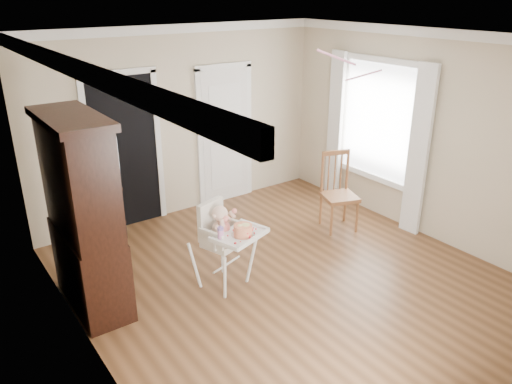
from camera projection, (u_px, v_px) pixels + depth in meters
floor at (290, 280)px, 5.80m from camera, size 5.00×5.00×0.00m
ceiling at (297, 38)px, 4.77m from camera, size 5.00×5.00×0.00m
wall_back at (182, 122)px, 7.17m from camera, size 4.50×0.00×4.50m
wall_left at (81, 224)px, 4.08m from camera, size 0.00×5.00×5.00m
wall_right at (426, 136)px, 6.50m from camera, size 0.00×5.00×5.00m
crown_molding at (297, 44)px, 4.80m from camera, size 4.50×5.00×0.12m
doorway at (125, 150)px, 6.76m from camera, size 1.06×0.05×2.22m
closet_door at (225, 137)px, 7.65m from camera, size 0.96×0.09×2.13m
window_right at (376, 129)px, 7.08m from camera, size 0.13×1.84×2.30m
high_chair at (223, 235)px, 5.47m from camera, size 0.76×0.86×1.02m
baby at (221, 224)px, 5.44m from camera, size 0.32×0.23×0.41m
cake at (243, 230)px, 5.28m from camera, size 0.26×0.26×0.12m
sippy_cup at (221, 233)px, 5.20m from camera, size 0.07×0.07×0.16m
china_cabinet at (84, 215)px, 4.99m from camera, size 0.54×1.22×2.06m
dining_chair at (339, 194)px, 6.89m from camera, size 0.56×0.56×1.08m
streamer at (336, 57)px, 5.64m from camera, size 0.20×0.47×0.15m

